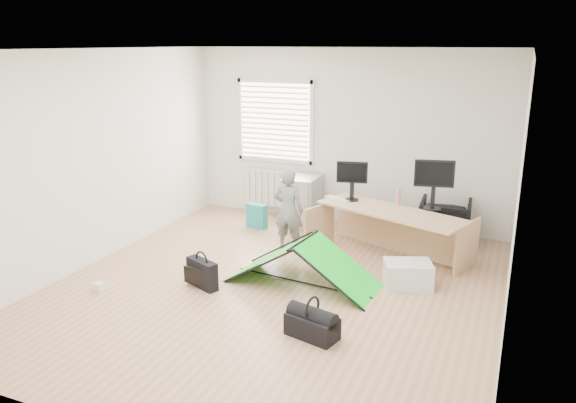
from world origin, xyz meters
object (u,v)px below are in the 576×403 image
at_px(filing_cabinet, 302,200).
at_px(monitor_right, 433,191).
at_px(person, 288,210).
at_px(duffel_bag, 312,326).
at_px(kite, 303,262).
at_px(desk, 390,235).
at_px(thermos, 398,197).
at_px(storage_crate, 408,274).
at_px(laptop_bag, 202,274).
at_px(monitor_left, 352,186).
at_px(office_chair, 445,221).

height_order(filing_cabinet, monitor_right, monitor_right).
relative_size(person, duffel_bag, 2.27).
xyz_separation_m(monitor_right, kite, (-1.24, -1.43, -0.64)).
bearing_deg(filing_cabinet, desk, -33.44).
xyz_separation_m(thermos, kite, (-0.79, -1.45, -0.51)).
xyz_separation_m(storage_crate, duffel_bag, (-0.62, -1.54, -0.04)).
xyz_separation_m(monitor_right, laptop_bag, (-2.29, -1.97, -0.75)).
distance_m(thermos, laptop_bag, 2.78).
relative_size(person, laptop_bag, 2.59).
bearing_deg(desk, kite, -102.55).
relative_size(filing_cabinet, person, 0.67).
xyz_separation_m(desk, person, (-1.35, -0.20, 0.24)).
bearing_deg(laptop_bag, duffel_bag, 2.36).
height_order(filing_cabinet, laptop_bag, filing_cabinet).
bearing_deg(thermos, person, -160.77).
height_order(monitor_left, storage_crate, monitor_left).
distance_m(office_chair, kite, 2.49).
bearing_deg(person, office_chair, -152.80).
distance_m(person, duffel_bag, 2.43).
bearing_deg(thermos, monitor_right, -2.98).
distance_m(monitor_right, office_chair, 0.90).
relative_size(filing_cabinet, monitor_right, 1.54).
bearing_deg(storage_crate, desk, 117.81).
distance_m(kite, laptop_bag, 1.19).
bearing_deg(desk, person, -151.14).
relative_size(monitor_right, thermos, 2.27).
xyz_separation_m(thermos, storage_crate, (0.37, -1.04, -0.64)).
xyz_separation_m(storage_crate, laptop_bag, (-2.21, -0.95, 0.02)).
distance_m(monitor_right, duffel_bag, 2.77).
xyz_separation_m(desk, thermos, (0.03, 0.28, 0.45)).
bearing_deg(monitor_right, duffel_bag, -117.85).
distance_m(kite, storage_crate, 1.24).
bearing_deg(storage_crate, office_chair, 83.92).
bearing_deg(office_chair, duffel_bag, 72.09).
bearing_deg(person, monitor_right, -169.04).
relative_size(monitor_left, person, 0.36).
relative_size(monitor_left, laptop_bag, 0.94).
distance_m(monitor_left, monitor_right, 1.09).
height_order(kite, duffel_bag, kite).
bearing_deg(person, storage_crate, 159.21).
bearing_deg(monitor_left, office_chair, 16.67).
xyz_separation_m(monitor_right, duffel_bag, (-0.70, -2.56, -0.81)).
height_order(desk, office_chair, desk).
height_order(office_chair, storage_crate, office_chair).
distance_m(monitor_right, kite, 2.00).
height_order(desk, monitor_right, monitor_right).
xyz_separation_m(office_chair, person, (-1.93, -1.13, 0.25)).
bearing_deg(kite, person, 127.34).
height_order(monitor_right, office_chair, monitor_right).
bearing_deg(thermos, filing_cabinet, 157.70).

